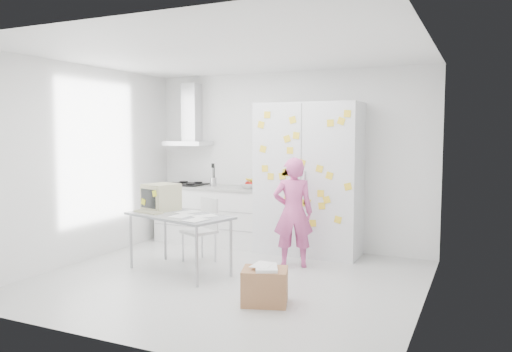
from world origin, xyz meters
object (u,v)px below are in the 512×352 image
at_px(person, 293,212).
at_px(cardboard_box, 265,286).
at_px(desk, 167,205).
at_px(chair, 203,226).

xyz_separation_m(person, cardboard_box, (0.25, -1.48, -0.53)).
bearing_deg(desk, chair, 77.72).
height_order(chair, cardboard_box, chair).
xyz_separation_m(person, desk, (-1.48, -0.74, 0.11)).
bearing_deg(person, desk, 2.94).
bearing_deg(cardboard_box, chair, 140.16).
relative_size(person, cardboard_box, 2.63).
distance_m(person, cardboard_box, 1.60).
bearing_deg(chair, cardboard_box, -15.32).
distance_m(person, desk, 1.66).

